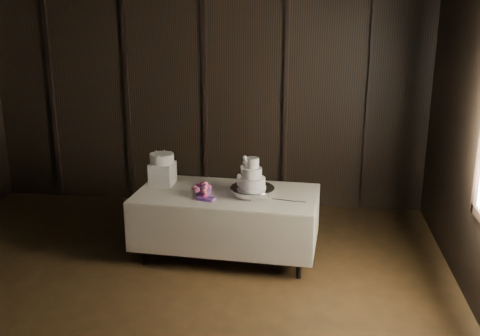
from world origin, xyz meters
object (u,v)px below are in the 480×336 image
at_px(wedding_cake, 250,176).
at_px(bouquet, 203,191).
at_px(cake_stand, 252,191).
at_px(display_table, 227,222).
at_px(box_pedestal, 163,173).
at_px(small_cake, 162,158).

xyz_separation_m(wedding_cake, bouquet, (-0.50, -0.08, -0.16)).
relative_size(cake_stand, bouquet, 1.22).
height_order(wedding_cake, bouquet, wedding_cake).
relative_size(display_table, cake_stand, 4.25).
height_order(cake_stand, box_pedestal, box_pedestal).
distance_m(wedding_cake, small_cake, 1.08).
bearing_deg(small_cake, wedding_cake, -15.27).
bearing_deg(cake_stand, bouquet, -169.91).
relative_size(cake_stand, small_cake, 1.77).
xyz_separation_m(display_table, box_pedestal, (-0.78, 0.22, 0.47)).
bearing_deg(box_pedestal, cake_stand, -14.23).
height_order(display_table, wedding_cake, wedding_cake).
height_order(wedding_cake, small_cake, wedding_cake).
relative_size(display_table, box_pedestal, 7.90).
bearing_deg(bouquet, cake_stand, 10.09).
bearing_deg(display_table, box_pedestal, 168.07).
height_order(cake_stand, small_cake, small_cake).
relative_size(display_table, bouquet, 5.18).
bearing_deg(box_pedestal, bouquet, -33.84).
relative_size(cake_stand, box_pedestal, 1.86).
relative_size(cake_stand, wedding_cake, 1.45).
relative_size(wedding_cake, box_pedestal, 1.29).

